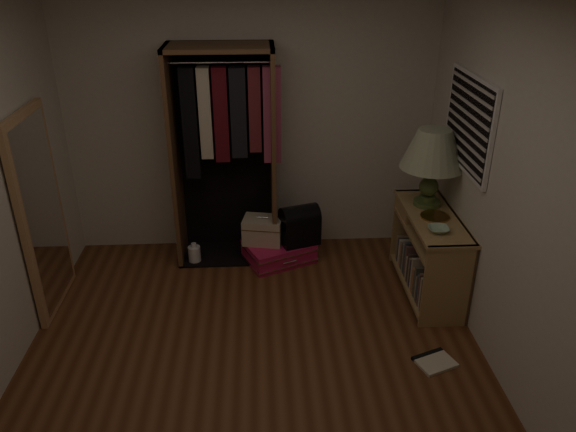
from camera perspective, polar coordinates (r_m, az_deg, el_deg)
The scene contains 13 objects.
ground at distance 4.27m, azimuth -3.45°, elevation -15.51°, with size 4.00×4.00×0.00m, color #562E18.
room_walls at distance 3.50m, azimuth -2.87°, elevation 3.69°, with size 3.52×4.02×2.60m.
console_bookshelf at distance 5.10m, azimuth 13.96°, elevation -3.31°, with size 0.42×1.12×0.75m.
open_wardrobe at distance 5.24m, azimuth -6.28°, elevation 7.90°, with size 1.00×0.50×2.05m.
floor_mirror at distance 4.97m, azimuth -23.75°, elevation 0.22°, with size 0.06×0.80×1.70m.
pink_suitcase at distance 5.53m, azimuth -0.92°, elevation -3.60°, with size 0.77×0.68×0.20m.
train_case at distance 5.44m, azimuth -2.57°, elevation -1.43°, with size 0.42×0.33×0.27m.
black_bag at distance 5.39m, azimuth 1.18°, elevation -0.83°, with size 0.42×0.34×0.39m.
table_lamp at distance 4.91m, azimuth 14.52°, elevation 6.47°, with size 0.56×0.56×0.69m.
brass_tray at distance 4.88m, azimuth 14.70°, elevation -0.03°, with size 0.28×0.28×0.01m.
ceramic_bowl at distance 4.63m, azimuth 15.03°, elevation -1.32°, with size 0.17×0.17×0.04m, color #A2C3A5.
white_jug at distance 5.57m, azimuth -9.48°, elevation -3.85°, with size 0.12×0.12×0.21m.
floor_book at distance 4.47m, azimuth 14.59°, elevation -14.04°, with size 0.34×0.30×0.03m.
Camera 1 is at (0.07, -3.20, 2.83)m, focal length 35.00 mm.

